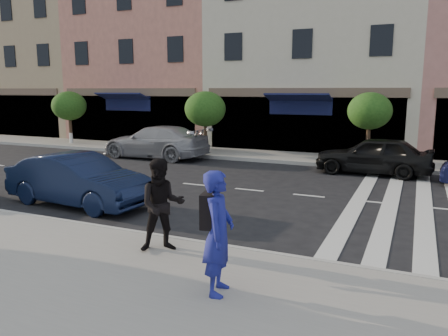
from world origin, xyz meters
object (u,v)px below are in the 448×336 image
(car_near_mid, at_px, (79,180))
(walker, at_px, (162,205))
(photographer, at_px, (218,233))
(car_far_mid, at_px, (373,155))
(car_far_left, at_px, (155,142))

(car_near_mid, bearing_deg, walker, -114.78)
(photographer, xyz_separation_m, car_far_mid, (1.15, 12.02, -0.37))
(car_near_mid, distance_m, car_far_mid, 11.07)
(photographer, distance_m, car_near_mid, 7.12)
(car_far_left, bearing_deg, car_near_mid, 20.21)
(car_far_left, height_order, car_far_mid, car_far_left)
(photographer, relative_size, car_near_mid, 0.43)
(car_far_left, distance_m, car_far_mid, 10.10)
(walker, bearing_deg, photographer, -70.27)
(walker, relative_size, car_far_left, 0.34)
(walker, xyz_separation_m, car_near_mid, (-4.33, 2.44, -0.33))
(photographer, bearing_deg, car_far_mid, -17.49)
(photographer, distance_m, car_far_left, 15.04)
(walker, bearing_deg, car_near_mid, 114.93)
(car_far_left, bearing_deg, car_far_mid, 91.16)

